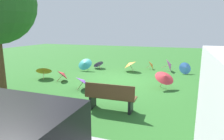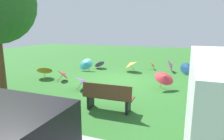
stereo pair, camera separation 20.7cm
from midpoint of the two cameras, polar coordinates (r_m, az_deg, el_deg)
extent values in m
plane|color=#2D6B28|center=(9.77, 3.18, -3.26)|extent=(40.00, 40.00, 0.00)
cube|color=brown|center=(6.24, -0.01, -7.74)|extent=(1.61, 0.47, 0.05)
cube|color=brown|center=(5.99, -0.66, -6.32)|extent=(1.60, 0.13, 0.45)
cube|color=black|center=(6.55, -5.35, -8.93)|extent=(0.09, 0.41, 0.45)
cube|color=black|center=(6.15, 5.70, -10.36)|extent=(0.09, 0.41, 0.45)
cylinder|color=brown|center=(8.53, -29.28, 1.90)|extent=(0.30, 0.30, 2.59)
cylinder|color=tan|center=(8.35, 28.85, -4.86)|extent=(0.30, 0.43, 0.15)
cone|color=purple|center=(8.03, 27.87, -4.73)|extent=(0.94, 0.81, 0.88)
sphere|color=tan|center=(7.95, 27.60, -4.70)|extent=(0.05, 0.06, 0.04)
cylinder|color=tan|center=(8.49, -8.80, -4.62)|extent=(0.20, 0.22, 0.32)
cone|color=purple|center=(8.49, -7.75, -3.21)|extent=(0.94, 0.93, 0.56)
sphere|color=tan|center=(8.49, -7.50, -2.87)|extent=(0.06, 0.06, 0.05)
cylinder|color=tan|center=(8.86, 14.99, -3.62)|extent=(0.21, 0.25, 0.48)
cone|color=#D8383F|center=(8.65, 15.73, -2.00)|extent=(1.12, 1.12, 0.55)
sphere|color=tan|center=(8.60, 15.89, -1.65)|extent=(0.06, 0.06, 0.05)
cylinder|color=tan|center=(12.22, 20.97, 0.21)|extent=(0.17, 0.32, 0.17)
cone|color=#4C8CE5|center=(11.99, 21.48, 0.48)|extent=(0.82, 0.69, 0.70)
sphere|color=tan|center=(11.93, 21.63, 0.56)|extent=(0.05, 0.06, 0.05)
cylinder|color=tan|center=(10.07, -14.38, -2.28)|extent=(0.21, 0.26, 0.30)
cone|color=#D8383F|center=(10.08, -13.37, -1.10)|extent=(0.83, 0.81, 0.55)
sphere|color=tan|center=(10.09, -13.12, -0.81)|extent=(0.06, 0.06, 0.05)
cylinder|color=tan|center=(12.45, 16.00, 0.94)|extent=(0.42, 0.06, 0.19)
cone|color=pink|center=(12.43, 17.36, 1.38)|extent=(0.52, 0.83, 0.81)
sphere|color=tan|center=(12.43, 17.73, 1.51)|extent=(0.05, 0.04, 0.05)
cylinder|color=tan|center=(10.74, -18.60, -1.37)|extent=(0.16, 0.26, 0.41)
cone|color=orange|center=(10.85, -18.53, 0.11)|extent=(1.04, 1.02, 0.55)
sphere|color=tan|center=(10.88, -18.51, 0.43)|extent=(0.06, 0.06, 0.05)
cylinder|color=tan|center=(12.88, 11.38, 0.97)|extent=(0.32, 0.12, 0.20)
cone|color=orange|center=(12.89, 12.31, 1.48)|extent=(0.56, 0.69, 0.57)
sphere|color=tan|center=(12.89, 12.54, 1.60)|extent=(0.06, 0.05, 0.05)
cylinder|color=tan|center=(12.86, -2.88, 1.04)|extent=(0.22, 0.15, 0.28)
cone|color=purple|center=(12.95, -3.28, 1.94)|extent=(0.87, 0.90, 0.55)
sphere|color=tan|center=(12.98, -3.40, 2.18)|extent=(0.06, 0.06, 0.05)
cylinder|color=tan|center=(11.96, 6.63, 0.47)|extent=(0.27, 0.03, 0.40)
cone|color=orange|center=(11.96, 5.90, 1.77)|extent=(0.81, 0.84, 0.57)
sphere|color=tan|center=(11.96, 5.71, 2.11)|extent=(0.05, 0.04, 0.05)
cylinder|color=tan|center=(12.45, -6.65, 0.96)|extent=(0.03, 0.41, 0.42)
cone|color=teal|center=(12.19, -7.18, 1.91)|extent=(0.87, 0.72, 0.70)
sphere|color=tan|center=(12.14, -7.28, 2.09)|extent=(0.04, 0.05, 0.05)
cylinder|color=tan|center=(9.94, 29.43, -3.52)|extent=(0.08, 0.22, 0.35)
cone|color=purple|center=(9.78, 29.87, -2.51)|extent=(0.77, 0.74, 0.42)
sphere|color=tan|center=(9.74, 29.97, -2.28)|extent=(0.05, 0.06, 0.05)
camera|label=1|loc=(0.10, -89.37, 0.13)|focal=31.31mm
camera|label=2|loc=(0.10, 90.63, -0.13)|focal=31.31mm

